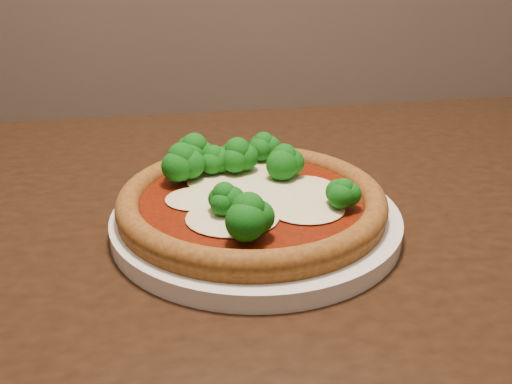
{
  "coord_description": "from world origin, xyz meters",
  "views": [
    {
      "loc": [
        -0.09,
        -0.48,
        1.02
      ],
      "look_at": [
        -0.06,
        0.03,
        0.79
      ],
      "focal_mm": 40.0,
      "sensor_mm": 36.0,
      "label": 1
    }
  ],
  "objects": [
    {
      "name": "dining_table",
      "position": [
        -0.05,
        0.03,
        0.65
      ],
      "size": [
        1.23,
        0.94,
        0.75
      ],
      "rotation": [
        0.0,
        0.0,
        0.11
      ],
      "color": "black",
      "rests_on": "floor"
    },
    {
      "name": "pizza",
      "position": [
        -0.06,
        0.04,
        0.78
      ],
      "size": [
        0.27,
        0.27,
        0.06
      ],
      "rotation": [
        0.0,
        0.0,
        -0.13
      ],
      "color": "brown",
      "rests_on": "plate"
    },
    {
      "name": "plate",
      "position": [
        -0.06,
        0.03,
        0.76
      ],
      "size": [
        0.29,
        0.29,
        0.02
      ],
      "primitive_type": "cylinder",
      "color": "silver",
      "rests_on": "dining_table"
    }
  ]
}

